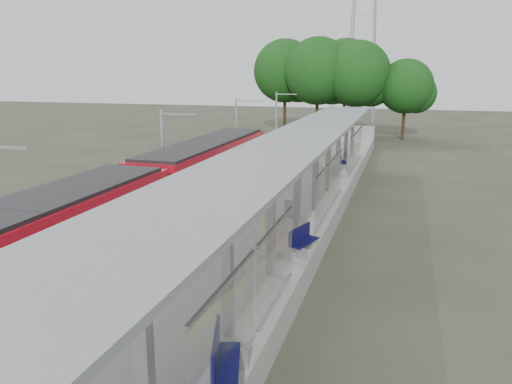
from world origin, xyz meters
TOP-DOWN VIEW (x-y plane):
  - trackbed at (-4.50, 20.00)m, footprint 3.00×70.00m
  - platform at (0.00, 20.00)m, footprint 6.00×50.00m
  - tactile_strip at (-2.55, 20.00)m, footprint 0.60×50.00m
  - end_fence at (0.00, 44.95)m, footprint 6.00×0.10m
  - train at (-4.50, 13.64)m, footprint 2.74×27.60m
  - canopy at (1.61, 16.19)m, footprint 3.27×38.00m
  - tree_cluster at (-2.36, 53.32)m, footprint 20.58×10.39m
  - catenary_masts at (-6.22, 19.00)m, footprint 2.08×48.16m
  - bench_near at (2.60, 3.97)m, footprint 1.00×1.79m
  - bench_mid at (2.61, 12.06)m, footprint 0.86×1.51m
  - bench_far at (1.89, 28.69)m, footprint 0.76×1.47m
  - info_pillar_near at (1.41, 11.78)m, footprint 0.42×0.42m
  - info_pillar_far at (1.21, 26.66)m, footprint 0.44×0.44m
  - litter_bin at (1.14, 16.33)m, footprint 0.48×0.48m

SIDE VIEW (x-z plane):
  - trackbed at x=-4.50m, z-range 0.00..0.24m
  - platform at x=0.00m, z-range 0.00..1.00m
  - tactile_strip at x=-2.55m, z-range 1.00..1.02m
  - litter_bin at x=1.14m, z-range 1.00..1.87m
  - bench_far at x=1.89m, z-range 1.03..1.99m
  - bench_mid at x=2.61m, z-range 1.03..2.01m
  - end_fence at x=0.00m, z-range 1.00..2.20m
  - bench_near at x=2.60m, z-range 1.03..2.20m
  - info_pillar_near at x=1.41m, z-range 0.87..2.76m
  - info_pillar_far at x=1.21m, z-range 0.87..2.82m
  - train at x=-4.50m, z-range 0.24..3.86m
  - catenary_masts at x=-6.22m, z-range 0.21..5.61m
  - canopy at x=1.61m, z-range 2.37..6.03m
  - tree_cluster at x=-2.36m, z-range 1.55..12.68m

